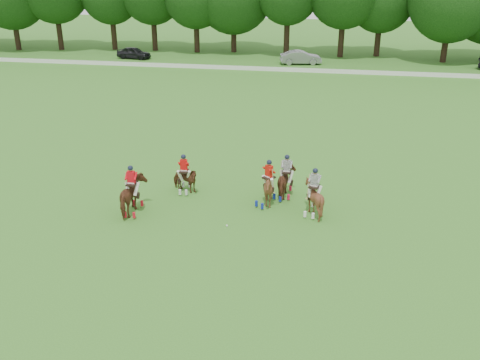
% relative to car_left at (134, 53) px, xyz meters
% --- Properties ---
extents(ground, '(180.00, 180.00, 0.00)m').
position_rel_car_left_xyz_m(ground, '(17.96, -42.50, -0.70)').
color(ground, '#356E1F').
rests_on(ground, ground).
extents(boundary_rail, '(120.00, 0.10, 0.44)m').
position_rel_car_left_xyz_m(boundary_rail, '(17.96, -4.50, -0.48)').
color(boundary_rail, white).
rests_on(boundary_rail, ground).
extents(car_left, '(4.32, 2.27, 1.40)m').
position_rel_car_left_xyz_m(car_left, '(0.00, 0.00, 0.00)').
color(car_left, black).
rests_on(car_left, ground).
extents(car_mid, '(4.90, 2.57, 1.54)m').
position_rel_car_left_xyz_m(car_mid, '(20.13, 0.00, 0.07)').
color(car_mid, gray).
rests_on(car_mid, ground).
extents(polo_red_a, '(1.33, 2.17, 2.47)m').
position_rel_car_left_xyz_m(polo_red_a, '(15.01, -40.03, 0.21)').
color(polo_red_a, '#492613').
rests_on(polo_red_a, ground).
extents(polo_red_b, '(1.49, 1.31, 2.12)m').
position_rel_car_left_xyz_m(polo_red_b, '(16.78, -37.18, 0.04)').
color(polo_red_b, '#492613').
rests_on(polo_red_b, ground).
extents(polo_red_c, '(2.07, 2.10, 2.42)m').
position_rel_car_left_xyz_m(polo_red_c, '(21.35, -37.98, 0.19)').
color(polo_red_c, '#492613').
rests_on(polo_red_c, ground).
extents(polo_stripe_a, '(1.16, 1.88, 2.29)m').
position_rel_car_left_xyz_m(polo_stripe_a, '(22.11, -36.73, 0.12)').
color(polo_stripe_a, '#492613').
rests_on(polo_stripe_a, ground).
extents(polo_stripe_b, '(1.70, 1.82, 2.38)m').
position_rel_car_left_xyz_m(polo_stripe_b, '(23.61, -38.58, 0.16)').
color(polo_stripe_b, '#492613').
rests_on(polo_stripe_b, ground).
extents(polo_ball, '(0.09, 0.09, 0.09)m').
position_rel_car_left_xyz_m(polo_ball, '(19.76, -40.61, -0.66)').
color(polo_ball, white).
rests_on(polo_ball, ground).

